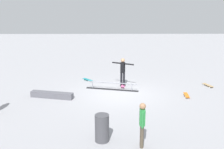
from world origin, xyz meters
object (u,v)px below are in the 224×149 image
at_px(loose_skateboard_natural, 208,85).
at_px(loose_skateboard_orange, 186,95).
at_px(skater_main, 123,70).
at_px(trash_bin, 102,128).
at_px(skateboard_main, 123,85).
at_px(skate_ledge, 52,95).
at_px(bystander_green_shirt, 142,123).
at_px(loose_skateboard_teal, 88,80).
at_px(grind_rail, 112,86).

distance_m(loose_skateboard_natural, loose_skateboard_orange, 2.45).
bearing_deg(loose_skateboard_orange, skater_main, -112.80).
xyz_separation_m(loose_skateboard_orange, trash_bin, (4.23, 4.56, 0.41)).
height_order(skateboard_main, loose_skateboard_orange, same).
height_order(skate_ledge, skater_main, skater_main).
distance_m(skate_ledge, bystander_green_shirt, 6.29).
bearing_deg(trash_bin, skater_main, -99.16).
relative_size(skate_ledge, skateboard_main, 2.70).
xyz_separation_m(bystander_green_shirt, loose_skateboard_natural, (-4.64, -6.69, -0.80)).
bearing_deg(skate_ledge, loose_skateboard_orange, -178.77).
bearing_deg(loose_skateboard_natural, skateboard_main, -109.33).
height_order(loose_skateboard_teal, loose_skateboard_orange, same).
bearing_deg(skate_ledge, loose_skateboard_teal, -116.66).
distance_m(skater_main, skateboard_main, 0.89).
xyz_separation_m(skate_ledge, skater_main, (-3.68, -1.89, 0.81)).
bearing_deg(skateboard_main, skater_main, -89.61).
height_order(grind_rail, skater_main, skater_main).
xyz_separation_m(loose_skateboard_teal, loose_skateboard_orange, (-5.33, 2.95, 0.00)).
distance_m(skateboard_main, loose_skateboard_natural, 4.92).
bearing_deg(grind_rail, loose_skateboard_teal, -36.28).
distance_m(skater_main, loose_skateboard_teal, 2.60).
height_order(skater_main, loose_skateboard_orange, skater_main).
distance_m(skateboard_main, bystander_green_shirt, 6.76).
relative_size(grind_rail, skateboard_main, 3.59).
bearing_deg(skate_ledge, trash_bin, 121.08).
height_order(grind_rail, loose_skateboard_teal, grind_rail).
bearing_deg(trash_bin, loose_skateboard_natural, -133.47).
distance_m(bystander_green_shirt, loose_skateboard_natural, 8.18).
bearing_deg(loose_skateboard_teal, loose_skateboard_natural, 37.42).
height_order(skateboard_main, loose_skateboard_teal, same).
relative_size(skate_ledge, trash_bin, 2.28).
bearing_deg(grind_rail, loose_skateboard_orange, 176.61).
bearing_deg(loose_skateboard_natural, trash_bin, -62.65).
bearing_deg(trash_bin, bystander_green_shirt, 163.15).
bearing_deg(bystander_green_shirt, skate_ledge, 41.90).
relative_size(grind_rail, loose_skateboard_teal, 4.07).
bearing_deg(grind_rail, trash_bin, 99.69).
xyz_separation_m(skate_ledge, trash_bin, (-2.66, 4.42, 0.33)).
distance_m(grind_rail, skater_main, 1.15).
bearing_deg(loose_skateboard_orange, loose_skateboard_natural, 140.54).
relative_size(loose_skateboard_natural, loose_skateboard_orange, 1.01).
bearing_deg(skate_ledge, loose_skateboard_natural, -167.74).
bearing_deg(loose_skateboard_natural, grind_rail, -103.51).
distance_m(skate_ledge, loose_skateboard_natural, 8.83).
distance_m(loose_skateboard_orange, trash_bin, 6.24).
height_order(skateboard_main, bystander_green_shirt, bystander_green_shirt).
bearing_deg(skateboard_main, grind_rail, -41.68).
relative_size(skateboard_main, loose_skateboard_teal, 1.13).
height_order(grind_rail, skate_ledge, grind_rail).
bearing_deg(loose_skateboard_teal, skater_main, 17.54).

